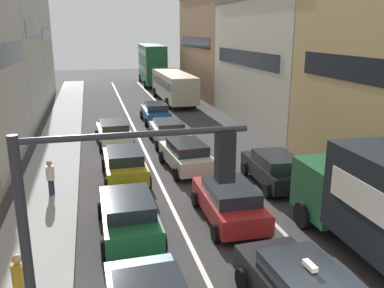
{
  "coord_description": "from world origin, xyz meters",
  "views": [
    {
      "loc": [
        -4.59,
        -6.46,
        6.93
      ],
      "look_at": [
        0.0,
        12.0,
        1.6
      ],
      "focal_mm": 38.31,
      "sensor_mm": 36.0,
      "label": 1
    }
  ],
  "objects_px": {
    "sedan_centre_lane_second": "(229,201)",
    "bus_mid_queue_primary": "(174,84)",
    "sedan_centre_lane_fifth": "(156,112)",
    "sedan_right_lane_behind_truck": "(275,168)",
    "pedestrian_near_kerb": "(19,280)",
    "pedestrian_mid_sidewalk": "(50,177)",
    "hatchback_centre_lane_third": "(186,155)",
    "traffic_light_pole": "(109,233)",
    "coupe_centre_lane_fourth": "(168,131)",
    "wagon_left_lane_second": "(129,214)",
    "sedan_left_lane_third": "(125,163)",
    "sedan_left_lane_fourth": "(114,132)",
    "bus_far_queue_secondary": "(152,63)"
  },
  "relations": [
    {
      "from": "traffic_light_pole",
      "to": "coupe_centre_lane_fourth",
      "type": "bearing_deg",
      "value": 76.61
    },
    {
      "from": "sedan_left_lane_third",
      "to": "bus_mid_queue_primary",
      "type": "relative_size",
      "value": 0.41
    },
    {
      "from": "sedan_centre_lane_fifth",
      "to": "hatchback_centre_lane_third",
      "type": "bearing_deg",
      "value": 179.27
    },
    {
      "from": "traffic_light_pole",
      "to": "sedan_right_lane_behind_truck",
      "type": "xyz_separation_m",
      "value": [
        7.83,
        10.3,
        -3.02
      ]
    },
    {
      "from": "hatchback_centre_lane_third",
      "to": "pedestrian_mid_sidewalk",
      "type": "distance_m",
      "value": 6.74
    },
    {
      "from": "traffic_light_pole",
      "to": "sedan_right_lane_behind_truck",
      "type": "distance_m",
      "value": 13.29
    },
    {
      "from": "sedan_centre_lane_second",
      "to": "hatchback_centre_lane_third",
      "type": "relative_size",
      "value": 0.98
    },
    {
      "from": "coupe_centre_lane_fourth",
      "to": "sedan_left_lane_fourth",
      "type": "distance_m",
      "value": 3.36
    },
    {
      "from": "coupe_centre_lane_fourth",
      "to": "sedan_right_lane_behind_truck",
      "type": "bearing_deg",
      "value": -156.84
    },
    {
      "from": "sedan_left_lane_fourth",
      "to": "sedan_centre_lane_second",
      "type": "bearing_deg",
      "value": -166.28
    },
    {
      "from": "sedan_centre_lane_fifth",
      "to": "sedan_left_lane_third",
      "type": "bearing_deg",
      "value": 164.84
    },
    {
      "from": "sedan_right_lane_behind_truck",
      "to": "bus_mid_queue_primary",
      "type": "distance_m",
      "value": 23.02
    },
    {
      "from": "sedan_centre_lane_second",
      "to": "sedan_left_lane_fourth",
      "type": "relative_size",
      "value": 0.99
    },
    {
      "from": "traffic_light_pole",
      "to": "hatchback_centre_lane_third",
      "type": "distance_m",
      "value": 14.35
    },
    {
      "from": "sedan_right_lane_behind_truck",
      "to": "pedestrian_near_kerb",
      "type": "relative_size",
      "value": 2.63
    },
    {
      "from": "sedan_right_lane_behind_truck",
      "to": "traffic_light_pole",
      "type": "bearing_deg",
      "value": 144.89
    },
    {
      "from": "wagon_left_lane_second",
      "to": "pedestrian_near_kerb",
      "type": "bearing_deg",
      "value": 138.94
    },
    {
      "from": "sedan_centre_lane_second",
      "to": "sedan_left_lane_third",
      "type": "height_order",
      "value": "same"
    },
    {
      "from": "sedan_left_lane_fourth",
      "to": "pedestrian_mid_sidewalk",
      "type": "relative_size",
      "value": 2.64
    },
    {
      "from": "sedan_left_lane_third",
      "to": "coupe_centre_lane_fourth",
      "type": "xyz_separation_m",
      "value": [
        3.2,
        5.79,
        0.0
      ]
    },
    {
      "from": "traffic_light_pole",
      "to": "wagon_left_lane_second",
      "type": "xyz_separation_m",
      "value": [
        0.87,
        7.11,
        -3.02
      ]
    },
    {
      "from": "hatchback_centre_lane_third",
      "to": "sedan_centre_lane_fifth",
      "type": "xyz_separation_m",
      "value": [
        0.26,
        11.56,
        0.0
      ]
    },
    {
      "from": "sedan_centre_lane_second",
      "to": "sedan_centre_lane_fifth",
      "type": "xyz_separation_m",
      "value": [
        0.04,
        17.59,
        0.0
      ]
    },
    {
      "from": "sedan_right_lane_behind_truck",
      "to": "pedestrian_mid_sidewalk",
      "type": "xyz_separation_m",
      "value": [
        -9.85,
        0.89,
        0.15
      ]
    },
    {
      "from": "hatchback_centre_lane_third",
      "to": "bus_far_queue_secondary",
      "type": "distance_m",
      "value": 33.95
    },
    {
      "from": "hatchback_centre_lane_third",
      "to": "bus_mid_queue_primary",
      "type": "height_order",
      "value": "bus_mid_queue_primary"
    },
    {
      "from": "sedan_left_lane_fourth",
      "to": "pedestrian_near_kerb",
      "type": "distance_m",
      "value": 15.75
    },
    {
      "from": "sedan_left_lane_third",
      "to": "bus_mid_queue_primary",
      "type": "distance_m",
      "value": 21.65
    },
    {
      "from": "traffic_light_pole",
      "to": "sedan_left_lane_third",
      "type": "bearing_deg",
      "value": 84.59
    },
    {
      "from": "sedan_centre_lane_second",
      "to": "hatchback_centre_lane_third",
      "type": "distance_m",
      "value": 6.03
    },
    {
      "from": "sedan_centre_lane_second",
      "to": "pedestrian_mid_sidewalk",
      "type": "xyz_separation_m",
      "value": [
        -6.61,
        3.89,
        0.15
      ]
    },
    {
      "from": "wagon_left_lane_second",
      "to": "sedan_right_lane_behind_truck",
      "type": "height_order",
      "value": "same"
    },
    {
      "from": "traffic_light_pole",
      "to": "bus_far_queue_secondary",
      "type": "bearing_deg",
      "value": 80.66
    },
    {
      "from": "bus_mid_queue_primary",
      "to": "hatchback_centre_lane_third",
      "type": "bearing_deg",
      "value": 169.89
    },
    {
      "from": "sedan_left_lane_fourth",
      "to": "pedestrian_mid_sidewalk",
      "type": "height_order",
      "value": "pedestrian_mid_sidewalk"
    },
    {
      "from": "wagon_left_lane_second",
      "to": "bus_mid_queue_primary",
      "type": "relative_size",
      "value": 0.41
    },
    {
      "from": "sedan_centre_lane_second",
      "to": "sedan_left_lane_fourth",
      "type": "xyz_separation_m",
      "value": [
        -3.5,
        11.72,
        0.0
      ]
    },
    {
      "from": "traffic_light_pole",
      "to": "bus_far_queue_secondary",
      "type": "height_order",
      "value": "traffic_light_pole"
    },
    {
      "from": "wagon_left_lane_second",
      "to": "sedan_right_lane_behind_truck",
      "type": "bearing_deg",
      "value": -65.68
    },
    {
      "from": "sedan_centre_lane_fifth",
      "to": "bus_mid_queue_primary",
      "type": "relative_size",
      "value": 0.41
    },
    {
      "from": "pedestrian_near_kerb",
      "to": "pedestrian_mid_sidewalk",
      "type": "distance_m",
      "value": 7.59
    },
    {
      "from": "sedan_centre_lane_fifth",
      "to": "sedan_right_lane_behind_truck",
      "type": "relative_size",
      "value": 0.99
    },
    {
      "from": "traffic_light_pole",
      "to": "wagon_left_lane_second",
      "type": "distance_m",
      "value": 7.77
    },
    {
      "from": "sedan_centre_lane_second",
      "to": "bus_mid_queue_primary",
      "type": "xyz_separation_m",
      "value": [
        3.18,
        26.0,
        0.96
      ]
    },
    {
      "from": "wagon_left_lane_second",
      "to": "sedan_left_lane_third",
      "type": "xyz_separation_m",
      "value": [
        0.34,
        5.59,
        0.0
      ]
    },
    {
      "from": "bus_mid_queue_primary",
      "to": "sedan_left_lane_fourth",
      "type": "bearing_deg",
      "value": 154.47
    },
    {
      "from": "sedan_left_lane_fourth",
      "to": "sedan_right_lane_behind_truck",
      "type": "relative_size",
      "value": 1.01
    },
    {
      "from": "wagon_left_lane_second",
      "to": "sedan_centre_lane_fifth",
      "type": "xyz_separation_m",
      "value": [
        3.77,
        17.78,
        0.0
      ]
    },
    {
      "from": "bus_far_queue_secondary",
      "to": "sedan_centre_lane_fifth",
      "type": "bearing_deg",
      "value": 173.9
    },
    {
      "from": "sedan_left_lane_fourth",
      "to": "bus_mid_queue_primary",
      "type": "relative_size",
      "value": 0.42
    }
  ]
}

